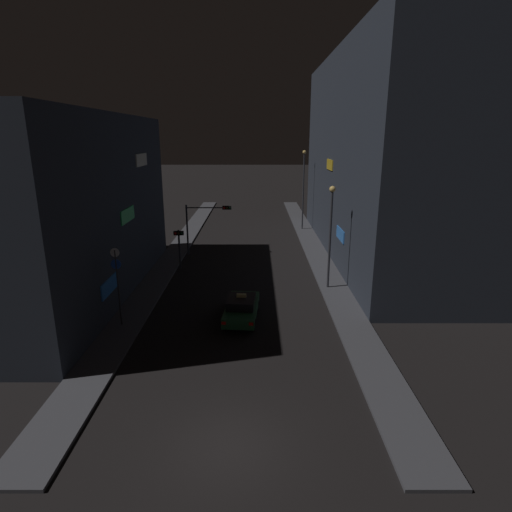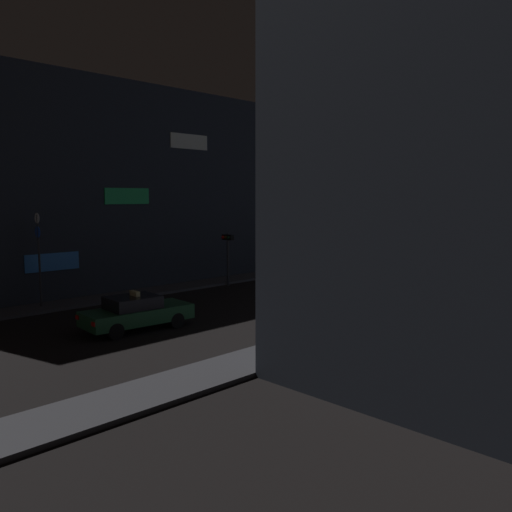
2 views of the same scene
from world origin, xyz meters
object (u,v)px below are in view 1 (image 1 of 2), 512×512
traffic_light_overhead (206,218)px  sign_pole_left (118,280)px  street_lamp_far_block (304,183)px  street_lamp_near_block (331,226)px  traffic_light_left_kerb (180,241)px  taxi (242,308)px

traffic_light_overhead → sign_pole_left: size_ratio=1.01×
traffic_light_overhead → street_lamp_far_block: 14.59m
street_lamp_near_block → street_lamp_far_block: size_ratio=0.81×
traffic_light_left_kerb → sign_pole_left: bearing=-97.5°
sign_pole_left → street_lamp_near_block: size_ratio=0.63×
traffic_light_overhead → street_lamp_far_block: street_lamp_far_block is taller
traffic_light_overhead → street_lamp_near_block: (9.72, -9.05, 1.23)m
traffic_light_left_kerb → street_lamp_near_block: 12.55m
sign_pole_left → traffic_light_overhead: bearing=78.5°
taxi → street_lamp_far_block: street_lamp_far_block is taller
traffic_light_overhead → taxi: bearing=-75.2°
traffic_light_overhead → traffic_light_left_kerb: traffic_light_overhead is taller
sign_pole_left → street_lamp_far_block: bearing=63.1°
traffic_light_overhead → traffic_light_left_kerb: bearing=-111.3°
taxi → street_lamp_far_block: 25.86m
traffic_light_overhead → street_lamp_near_block: 13.34m
taxi → traffic_light_left_kerb: (-5.40, 9.93, 1.62)m
traffic_light_left_kerb → taxi: bearing=-61.5°
taxi → traffic_light_left_kerb: bearing=118.5°
taxi → traffic_light_left_kerb: traffic_light_left_kerb is taller
taxi → traffic_light_overhead: 14.91m
street_lamp_near_block → street_lamp_far_block: (0.24, 19.53, 0.78)m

